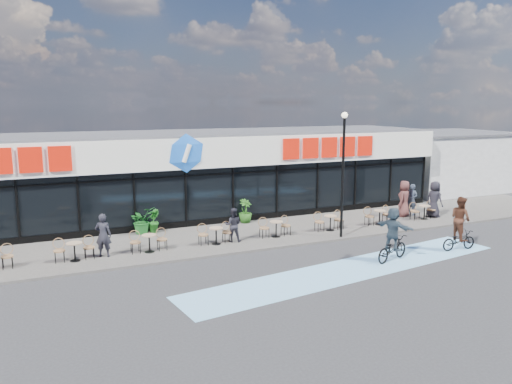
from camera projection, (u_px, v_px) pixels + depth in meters
ground at (239, 272)px, 18.54m from camera, size 120.00×120.00×0.00m
sidewalk at (202, 240)px, 22.58m from camera, size 44.00×5.00×0.10m
bike_lane at (352, 269)px, 18.79m from camera, size 14.17×4.13×0.01m
building at (170, 175)px, 27.07m from camera, size 30.60×6.57×4.75m
neighbour_building at (444, 160)px, 36.25m from camera, size 9.20×7.20×4.11m
lamp_post at (343, 165)px, 22.39m from camera, size 0.28×0.28×5.69m
bistro_set_2 at (74, 249)px, 19.46m from camera, size 1.54×0.62×0.90m
bistro_set_3 at (149, 241)px, 20.62m from camera, size 1.54×0.62×0.90m
bistro_set_4 at (215, 233)px, 21.78m from camera, size 1.54×0.62×0.90m
bistro_set_5 at (275, 227)px, 22.94m from camera, size 1.54×0.62×0.90m
bistro_set_6 at (329, 221)px, 24.10m from camera, size 1.54×0.62×0.90m
bistro_set_7 at (378, 215)px, 25.26m from camera, size 1.54×0.62×0.90m
bistro_set_8 at (423, 210)px, 26.42m from camera, size 1.54×0.62×0.90m
potted_plant_left at (153, 221)px, 23.67m from camera, size 0.59×0.69×1.11m
potted_plant_mid at (142, 220)px, 23.48m from camera, size 1.44×1.37×1.25m
potted_plant_right at (245, 211)px, 25.58m from camera, size 0.86×0.86×1.22m
patron_left at (103, 235)px, 19.88m from camera, size 0.76×0.65×1.76m
patron_right at (233, 225)px, 22.04m from camera, size 0.92×0.83×1.53m
pedestrian_a at (412, 200)px, 27.34m from camera, size 0.59×0.72×1.70m
pedestrian_b at (434, 199)px, 26.76m from camera, size 0.78×1.05×1.96m
pedestrian_c at (404, 199)px, 26.90m from camera, size 1.14×1.04×1.96m
cyclist_a at (393, 238)px, 19.67m from camera, size 2.02×1.67×2.16m
cyclist_b at (460, 227)px, 21.08m from camera, size 1.67×0.95×2.32m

